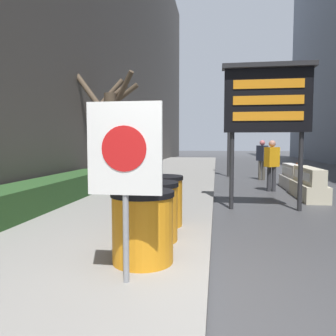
{
  "coord_description": "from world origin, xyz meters",
  "views": [
    {
      "loc": [
        0.06,
        -2.88,
        1.53
      ],
      "look_at": [
        -1.33,
        6.54,
        0.79
      ],
      "focal_mm": 35.0,
      "sensor_mm": 36.0,
      "label": 1
    }
  ],
  "objects_px": {
    "barrel_drum_middle": "(153,211)",
    "message_board": "(267,101)",
    "pedestrian_passerby": "(262,157)",
    "traffic_cone_near": "(297,172)",
    "barrel_drum_foreground": "(143,226)",
    "jersey_barrier_white": "(292,178)",
    "jersey_barrier_cream": "(309,185)",
    "barrel_drum_back": "(161,200)",
    "traffic_light_near_curb": "(229,116)",
    "warning_sign": "(125,159)",
    "pedestrian_worker": "(272,161)"
  },
  "relations": [
    {
      "from": "jersey_barrier_white",
      "to": "traffic_cone_near",
      "type": "height_order",
      "value": "jersey_barrier_white"
    },
    {
      "from": "warning_sign",
      "to": "pedestrian_worker",
      "type": "distance_m",
      "value": 8.0
    },
    {
      "from": "jersey_barrier_cream",
      "to": "traffic_light_near_curb",
      "type": "xyz_separation_m",
      "value": [
        -1.96,
        5.53,
        2.33
      ]
    },
    {
      "from": "pedestrian_passerby",
      "to": "message_board",
      "type": "bearing_deg",
      "value": 138.89
    },
    {
      "from": "barrel_drum_middle",
      "to": "barrel_drum_back",
      "type": "distance_m",
      "value": 0.85
    },
    {
      "from": "traffic_cone_near",
      "to": "barrel_drum_middle",
      "type": "bearing_deg",
      "value": -114.0
    },
    {
      "from": "message_board",
      "to": "jersey_barrier_white",
      "type": "distance_m",
      "value": 4.51
    },
    {
      "from": "barrel_drum_foreground",
      "to": "pedestrian_worker",
      "type": "xyz_separation_m",
      "value": [
        2.54,
        6.98,
        0.38
      ]
    },
    {
      "from": "barrel_drum_back",
      "to": "message_board",
      "type": "distance_m",
      "value": 3.58
    },
    {
      "from": "barrel_drum_middle",
      "to": "message_board",
      "type": "distance_m",
      "value": 4.16
    },
    {
      "from": "barrel_drum_middle",
      "to": "jersey_barrier_white",
      "type": "height_order",
      "value": "barrel_drum_middle"
    },
    {
      "from": "warning_sign",
      "to": "barrel_drum_middle",
      "type": "bearing_deg",
      "value": 90.47
    },
    {
      "from": "jersey_barrier_white",
      "to": "traffic_cone_near",
      "type": "xyz_separation_m",
      "value": [
        0.65,
        2.17,
        0.02
      ]
    },
    {
      "from": "jersey_barrier_cream",
      "to": "traffic_light_near_curb",
      "type": "height_order",
      "value": "traffic_light_near_curb"
    },
    {
      "from": "jersey_barrier_cream",
      "to": "traffic_cone_near",
      "type": "xyz_separation_m",
      "value": [
        0.65,
        4.17,
        -0.0
      ]
    },
    {
      "from": "jersey_barrier_cream",
      "to": "pedestrian_worker",
      "type": "relative_size",
      "value": 1.21
    },
    {
      "from": "barrel_drum_back",
      "to": "jersey_barrier_cream",
      "type": "bearing_deg",
      "value": 49.89
    },
    {
      "from": "barrel_drum_middle",
      "to": "traffic_cone_near",
      "type": "bearing_deg",
      "value": 66.0
    },
    {
      "from": "traffic_light_near_curb",
      "to": "barrel_drum_foreground",
      "type": "bearing_deg",
      "value": -96.91
    },
    {
      "from": "message_board",
      "to": "traffic_light_near_curb",
      "type": "height_order",
      "value": "traffic_light_near_curb"
    },
    {
      "from": "barrel_drum_middle",
      "to": "barrel_drum_back",
      "type": "bearing_deg",
      "value": 91.46
    },
    {
      "from": "warning_sign",
      "to": "pedestrian_worker",
      "type": "bearing_deg",
      "value": 71.14
    },
    {
      "from": "jersey_barrier_cream",
      "to": "pedestrian_worker",
      "type": "bearing_deg",
      "value": 122.0
    },
    {
      "from": "message_board",
      "to": "pedestrian_passerby",
      "type": "bearing_deg",
      "value": 83.14
    },
    {
      "from": "jersey_barrier_cream",
      "to": "warning_sign",
      "type": "bearing_deg",
      "value": -118.08
    },
    {
      "from": "barrel_drum_foreground",
      "to": "warning_sign",
      "type": "height_order",
      "value": "warning_sign"
    },
    {
      "from": "message_board",
      "to": "pedestrian_worker",
      "type": "xyz_separation_m",
      "value": [
        0.61,
        2.99,
        -1.5
      ]
    },
    {
      "from": "barrel_drum_foreground",
      "to": "barrel_drum_back",
      "type": "bearing_deg",
      "value": 92.42
    },
    {
      "from": "message_board",
      "to": "traffic_light_near_curb",
      "type": "distance_m",
      "value": 7.3
    },
    {
      "from": "message_board",
      "to": "traffic_cone_near",
      "type": "bearing_deg",
      "value": 70.87
    },
    {
      "from": "message_board",
      "to": "pedestrian_worker",
      "type": "distance_m",
      "value": 3.4
    },
    {
      "from": "jersey_barrier_white",
      "to": "pedestrian_passerby",
      "type": "relative_size",
      "value": 1.08
    },
    {
      "from": "jersey_barrier_cream",
      "to": "traffic_cone_near",
      "type": "relative_size",
      "value": 2.54
    },
    {
      "from": "traffic_light_near_curb",
      "to": "pedestrian_worker",
      "type": "bearing_deg",
      "value": -74.59
    },
    {
      "from": "barrel_drum_back",
      "to": "traffic_light_near_curb",
      "type": "xyz_separation_m",
      "value": [
        1.44,
        9.57,
        2.13
      ]
    },
    {
      "from": "barrel_drum_middle",
      "to": "barrel_drum_back",
      "type": "height_order",
      "value": "same"
    },
    {
      "from": "pedestrian_worker",
      "to": "pedestrian_passerby",
      "type": "height_order",
      "value": "pedestrian_passerby"
    },
    {
      "from": "pedestrian_passerby",
      "to": "jersey_barrier_cream",
      "type": "bearing_deg",
      "value": 153.97
    },
    {
      "from": "barrel_drum_middle",
      "to": "warning_sign",
      "type": "relative_size",
      "value": 0.47
    },
    {
      "from": "traffic_cone_near",
      "to": "barrel_drum_foreground",
      "type": "bearing_deg",
      "value": -111.91
    },
    {
      "from": "traffic_light_near_curb",
      "to": "pedestrian_worker",
      "type": "distance_m",
      "value": 4.78
    },
    {
      "from": "barrel_drum_back",
      "to": "traffic_light_near_curb",
      "type": "distance_m",
      "value": 9.91
    },
    {
      "from": "jersey_barrier_white",
      "to": "pedestrian_passerby",
      "type": "height_order",
      "value": "pedestrian_passerby"
    },
    {
      "from": "barrel_drum_middle",
      "to": "pedestrian_passerby",
      "type": "distance_m",
      "value": 9.77
    },
    {
      "from": "jersey_barrier_cream",
      "to": "traffic_cone_near",
      "type": "distance_m",
      "value": 4.22
    },
    {
      "from": "warning_sign",
      "to": "barrel_drum_foreground",
      "type": "bearing_deg",
      "value": 86.26
    },
    {
      "from": "barrel_drum_back",
      "to": "jersey_barrier_white",
      "type": "distance_m",
      "value": 6.93
    },
    {
      "from": "warning_sign",
      "to": "jersey_barrier_cream",
      "type": "height_order",
      "value": "warning_sign"
    },
    {
      "from": "barrel_drum_back",
      "to": "pedestrian_passerby",
      "type": "relative_size",
      "value": 0.51
    },
    {
      "from": "barrel_drum_foreground",
      "to": "barrel_drum_middle",
      "type": "distance_m",
      "value": 0.85
    }
  ]
}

